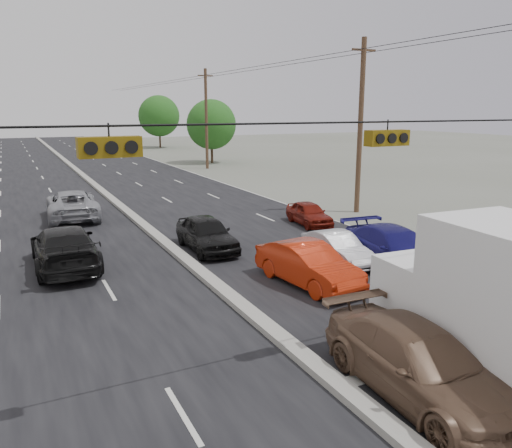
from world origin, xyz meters
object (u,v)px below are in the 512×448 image
object	(u,v)px
utility_pole_right_b	(360,126)
tree_right_mid	(211,124)
queue_car_b	(337,249)
tan_sedan	(419,364)
queue_car_a	(207,234)
utility_pole_right_c	(206,118)
red_sedan	(308,265)
tree_right_far	(159,116)
queue_car_d	(396,249)
oncoming_near	(64,248)
oncoming_far	(72,205)
queue_car_e	(309,214)

from	to	relation	value
utility_pole_right_b	tree_right_mid	world-z (taller)	utility_pole_right_b
queue_car_b	tree_right_mid	bearing A→B (deg)	78.95
tan_sedan	queue_car_a	world-z (taller)	queue_car_a
utility_pole_right_c	red_sedan	world-z (taller)	utility_pole_right_c
tree_right_far	queue_car_a	world-z (taller)	tree_right_far
queue_car_d	oncoming_near	size ratio (longest dim) A/B	0.95
tan_sedan	red_sedan	bearing A→B (deg)	79.47
red_sedan	oncoming_near	bearing A→B (deg)	134.82
tree_right_mid	oncoming_far	distance (m)	30.53
tree_right_far	utility_pole_right_b	bearing A→B (deg)	-93.64
queue_car_a	oncoming_near	world-z (taller)	oncoming_near
tan_sedan	oncoming_far	distance (m)	22.64
queue_car_d	queue_car_b	bearing A→B (deg)	141.25
utility_pole_right_c	queue_car_b	xyz separation A→B (m)	(-7.10, -32.95, -4.49)
tree_right_mid	queue_car_b	distance (m)	39.32
utility_pole_right_c	tree_right_mid	world-z (taller)	utility_pole_right_c
tan_sedan	queue_car_a	xyz separation A→B (m)	(0.00, 12.72, 0.00)
queue_car_b	queue_car_d	size ratio (longest dim) A/B	0.69
queue_car_e	oncoming_near	world-z (taller)	oncoming_near
tree_right_mid	tan_sedan	xyz separation A→B (m)	(-13.60, -46.55, -3.59)
queue_car_a	oncoming_far	distance (m)	10.47
queue_car_b	oncoming_near	size ratio (longest dim) A/B	0.66
tree_right_far	red_sedan	world-z (taller)	tree_right_far
utility_pole_right_c	queue_car_a	world-z (taller)	utility_pole_right_c
red_sedan	queue_car_d	size ratio (longest dim) A/B	0.83
red_sedan	queue_car_e	bearing A→B (deg)	50.56
utility_pole_right_b	queue_car_e	bearing A→B (deg)	-159.46
utility_pole_right_b	tan_sedan	xyz separation A→B (m)	(-11.10, -16.55, -4.36)
red_sedan	queue_car_b	size ratio (longest dim) A/B	1.20
utility_pole_right_b	tree_right_mid	size ratio (longest dim) A/B	1.40
queue_car_a	utility_pole_right_b	bearing A→B (deg)	20.01
queue_car_a	queue_car_e	world-z (taller)	queue_car_a
utility_pole_right_b	utility_pole_right_c	bearing A→B (deg)	90.00
tan_sedan	red_sedan	world-z (taller)	tan_sedan
oncoming_near	utility_pole_right_b	bearing A→B (deg)	-167.09
utility_pole_right_b	utility_pole_right_c	world-z (taller)	same
utility_pole_right_b	queue_car_d	distance (m)	11.83
utility_pole_right_c	tree_right_far	bearing A→B (deg)	83.35
utility_pole_right_c	tan_sedan	size ratio (longest dim) A/B	1.94
tree_right_mid	tree_right_far	distance (m)	25.03
queue_car_b	queue_car_d	bearing A→B (deg)	-41.64
queue_car_e	red_sedan	bearing A→B (deg)	-115.87
queue_car_d	oncoming_far	xyz separation A→B (m)	(-10.06, 15.18, 0.02)
tan_sedan	queue_car_e	world-z (taller)	tan_sedan
tree_right_mid	queue_car_a	distance (m)	36.64
utility_pole_right_c	queue_car_e	xyz separation A→B (m)	(-4.44, -26.66, -4.49)
utility_pole_right_c	queue_car_a	distance (m)	31.20
tree_right_far	oncoming_near	bearing A→B (deg)	-109.19
utility_pole_right_c	red_sedan	distance (m)	36.13
red_sedan	queue_car_e	size ratio (longest dim) A/B	1.25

